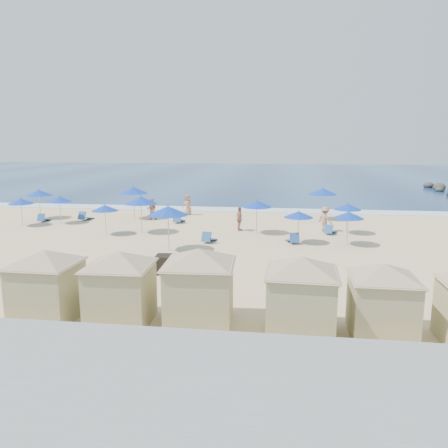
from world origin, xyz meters
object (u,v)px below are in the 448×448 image
at_px(beachgoer_0, 152,209).
at_px(umbrella_3, 105,208).
at_px(umbrella_5, 141,200).
at_px(umbrella_0, 39,193).
at_px(umbrella_10, 348,207).
at_px(cabana_4, 383,291).
at_px(umbrella_6, 168,211).
at_px(cabana_3, 301,286).
at_px(beachgoer_1, 240,219).
at_px(cabana_0, 46,276).
at_px(umbrella_2, 59,199).
at_px(umbrella_1, 21,201).
at_px(beachgoer_3, 188,205).
at_px(umbrella_11, 349,215).
at_px(umbrella_4, 133,190).
at_px(cabana_1, 120,278).
at_px(trash_bin, 165,264).
at_px(umbrella_7, 257,204).
at_px(umbrella_8, 299,214).
at_px(cabana_2, 199,277).
at_px(beachgoer_2, 325,219).

bearing_deg(beachgoer_0, umbrella_3, 64.13).
bearing_deg(umbrella_5, umbrella_0, 156.55).
bearing_deg(umbrella_0, umbrella_10, -6.61).
relative_size(cabana_4, umbrella_6, 1.58).
bearing_deg(cabana_3, beachgoer_1, 102.45).
distance_m(cabana_0, umbrella_2, 18.93).
relative_size(umbrella_5, beachgoer_0, 1.54).
bearing_deg(umbrella_1, beachgoer_3, 30.02).
relative_size(umbrella_11, beachgoer_0, 1.26).
bearing_deg(umbrella_4, umbrella_2, -151.26).
xyz_separation_m(cabana_1, umbrella_0, (-13.74, 18.54, 0.49)).
bearing_deg(umbrella_10, beachgoer_0, 166.33).
height_order(trash_bin, umbrella_4, umbrella_4).
height_order(umbrella_3, umbrella_7, umbrella_7).
height_order(umbrella_3, umbrella_8, umbrella_3).
height_order(umbrella_6, umbrella_10, umbrella_6).
bearing_deg(cabana_0, umbrella_10, 52.59).
height_order(umbrella_6, beachgoer_1, umbrella_6).
height_order(umbrella_1, beachgoer_0, umbrella_1).
relative_size(umbrella_0, umbrella_2, 1.14).
distance_m(umbrella_3, umbrella_7, 9.96).
height_order(cabana_3, umbrella_1, cabana_3).
height_order(umbrella_5, beachgoer_1, umbrella_5).
bearing_deg(beachgoer_3, cabana_2, -58.29).
xyz_separation_m(trash_bin, cabana_4, (8.50, -5.59, 1.07)).
xyz_separation_m(trash_bin, beachgoer_1, (2.45, 10.20, 0.40)).
bearing_deg(trash_bin, umbrella_2, 131.97).
relative_size(cabana_4, umbrella_5, 1.64).
xyz_separation_m(cabana_0, umbrella_8, (8.88, 12.66, 0.22)).
relative_size(umbrella_6, beachgoer_0, 1.59).
height_order(umbrella_4, umbrella_8, umbrella_4).
height_order(cabana_1, umbrella_6, cabana_1).
relative_size(beachgoer_0, beachgoer_1, 1.00).
xyz_separation_m(umbrella_3, umbrella_6, (5.22, -3.66, 0.51)).
relative_size(umbrella_7, umbrella_11, 1.10).
xyz_separation_m(cabana_2, umbrella_6, (-3.62, 9.65, 0.62)).
bearing_deg(cabana_0, umbrella_1, 124.69).
bearing_deg(beachgoer_0, umbrella_8, 135.64).
relative_size(cabana_3, beachgoer_2, 2.64).
bearing_deg(umbrella_8, cabana_0, -125.04).
distance_m(umbrella_7, umbrella_11, 6.11).
xyz_separation_m(umbrella_6, beachgoer_1, (3.37, 6.06, -1.45)).
bearing_deg(umbrella_3, cabana_0, -75.20).
height_order(cabana_0, cabana_4, cabana_0).
bearing_deg(umbrella_1, cabana_0, -55.31).
xyz_separation_m(umbrella_6, beachgoer_2, (9.15, 6.58, -1.43)).
distance_m(cabana_4, umbrella_1, 26.79).
height_order(umbrella_2, beachgoer_3, umbrella_2).
bearing_deg(umbrella_6, umbrella_7, 49.10).
bearing_deg(umbrella_10, cabana_1, -121.10).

